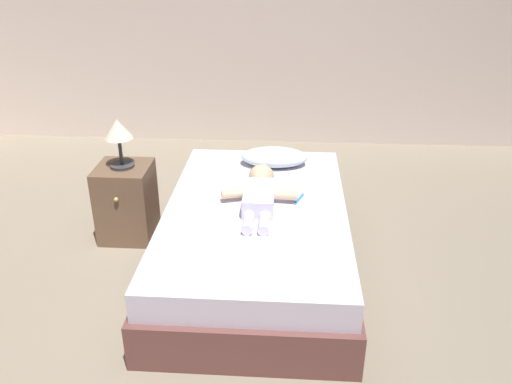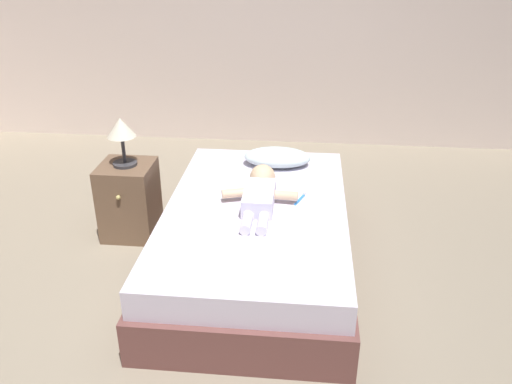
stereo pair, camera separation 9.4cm
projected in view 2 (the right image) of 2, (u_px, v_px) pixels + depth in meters
ground_plane at (218, 330)px, 2.87m from camera, size 8.00×8.00×0.00m
wall_behind_bed at (265, 9)px, 4.98m from camera, size 8.00×0.12×2.60m
bed at (256, 237)px, 3.35m from camera, size 1.15×1.94×0.43m
pillow at (277, 157)px, 3.80m from camera, size 0.48×0.28×0.13m
baby at (260, 193)px, 3.28m from camera, size 0.48×0.69×0.17m
toothbrush at (300, 199)px, 3.33m from camera, size 0.07×0.16×0.02m
nightstand at (129, 200)px, 3.69m from camera, size 0.36×0.39×0.53m
lamp at (121, 132)px, 3.47m from camera, size 0.19×0.19×0.33m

